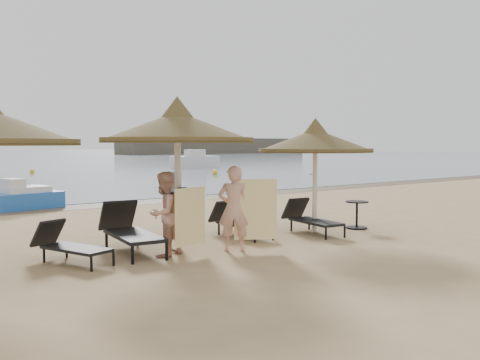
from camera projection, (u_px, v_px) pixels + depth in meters
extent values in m
plane|color=tan|center=(248.00, 255.00, 10.06)|extent=(160.00, 160.00, 0.00)
cube|color=brown|center=(70.00, 207.00, 17.51)|extent=(200.00, 1.60, 0.01)
cube|color=brown|center=(216.00, 146.00, 106.68)|extent=(40.00, 8.00, 3.00)
cube|color=silver|center=(195.00, 162.00, 44.71)|extent=(4.00, 1.60, 1.00)
cube|color=silver|center=(195.00, 153.00, 44.65)|extent=(1.50, 1.00, 0.60)
cylinder|color=silver|center=(178.00, 194.00, 10.58)|extent=(0.13, 0.13, 2.21)
cone|color=brown|center=(177.00, 126.00, 10.49)|extent=(3.05, 3.05, 0.58)
cone|color=brown|center=(177.00, 108.00, 10.47)|extent=(0.74, 0.74, 0.47)
cylinder|color=brown|center=(177.00, 140.00, 10.51)|extent=(2.99, 2.99, 0.11)
cylinder|color=silver|center=(315.00, 190.00, 12.67)|extent=(0.11, 0.11, 1.98)
cone|color=brown|center=(315.00, 140.00, 12.59)|extent=(2.73, 2.73, 0.52)
cone|color=brown|center=(315.00, 127.00, 12.57)|extent=(0.66, 0.66, 0.42)
cylinder|color=brown|center=(315.00, 150.00, 12.61)|extent=(2.67, 2.67, 0.09)
cylinder|color=black|center=(91.00, 264.00, 8.78)|extent=(0.04, 0.04, 0.24)
cylinder|color=black|center=(114.00, 259.00, 9.19)|extent=(0.04, 0.04, 0.24)
cylinder|color=black|center=(44.00, 256.00, 9.45)|extent=(0.04, 0.04, 0.24)
cylinder|color=black|center=(67.00, 251.00, 9.86)|extent=(0.04, 0.04, 0.24)
cube|color=black|center=(76.00, 249.00, 9.33)|extent=(0.95, 1.42, 0.05)
cube|color=black|center=(48.00, 233.00, 9.74)|extent=(0.63, 0.53, 0.50)
cylinder|color=black|center=(133.00, 255.00, 9.29)|extent=(0.06, 0.06, 0.32)
cylinder|color=black|center=(167.00, 252.00, 9.61)|extent=(0.06, 0.06, 0.32)
cylinder|color=black|center=(107.00, 241.00, 10.67)|extent=(0.06, 0.06, 0.32)
cylinder|color=black|center=(137.00, 238.00, 10.99)|extent=(0.06, 0.06, 0.32)
cube|color=black|center=(134.00, 235.00, 10.18)|extent=(0.92, 1.78, 0.07)
cube|color=black|center=(118.00, 215.00, 11.02)|extent=(0.76, 0.57, 0.64)
cylinder|color=black|center=(255.00, 237.00, 11.28)|extent=(0.05, 0.05, 0.26)
cylinder|color=black|center=(273.00, 234.00, 11.60)|extent=(0.05, 0.05, 0.26)
cylinder|color=black|center=(219.00, 229.00, 12.29)|extent=(0.05, 0.05, 0.26)
cylinder|color=black|center=(237.00, 227.00, 12.61)|extent=(0.05, 0.05, 0.26)
cube|color=black|center=(244.00, 225.00, 11.97)|extent=(0.59, 1.39, 0.06)
cube|color=black|center=(222.00, 211.00, 12.59)|extent=(0.58, 0.40, 0.52)
cylinder|color=black|center=(326.00, 234.00, 11.64)|extent=(0.05, 0.05, 0.26)
cylinder|color=black|center=(345.00, 232.00, 11.89)|extent=(0.05, 0.05, 0.26)
cylinder|color=black|center=(291.00, 226.00, 12.78)|extent=(0.05, 0.05, 0.26)
cylinder|color=black|center=(309.00, 224.00, 13.04)|extent=(0.05, 0.05, 0.26)
cube|color=black|center=(316.00, 222.00, 12.37)|extent=(0.78, 1.48, 0.06)
cube|color=black|center=(295.00, 208.00, 13.07)|extent=(0.63, 0.47, 0.53)
cylinder|color=black|center=(357.00, 228.00, 13.21)|extent=(0.52, 0.52, 0.04)
cylinder|color=black|center=(357.00, 215.00, 13.19)|extent=(0.06, 0.06, 0.63)
cylinder|color=black|center=(357.00, 202.00, 13.17)|extent=(0.56, 0.56, 0.03)
imported|color=tan|center=(164.00, 207.00, 9.95)|extent=(1.00, 0.85, 1.84)
imported|color=tan|center=(234.00, 202.00, 10.39)|extent=(1.06, 0.99, 1.94)
cube|color=yellow|center=(190.00, 217.00, 9.89)|extent=(0.76, 0.18, 1.08)
cube|color=yellow|center=(256.00, 209.00, 10.42)|extent=(0.75, 0.42, 1.19)
cube|color=silver|center=(173.00, 183.00, 10.71)|extent=(0.33, 0.21, 0.40)
cube|color=black|center=(182.00, 195.00, 10.46)|extent=(0.24, 0.16, 0.32)
cube|color=blue|center=(25.00, 200.00, 17.15)|extent=(2.31, 1.61, 0.53)
cube|color=silver|center=(25.00, 190.00, 17.13)|extent=(1.52, 1.29, 0.24)
cube|color=silver|center=(13.00, 184.00, 16.83)|extent=(0.63, 0.94, 0.34)
sphere|color=yellow|center=(32.00, 171.00, 36.73)|extent=(0.32, 0.32, 0.32)
sphere|color=yellow|center=(215.00, 172.00, 35.38)|extent=(0.36, 0.36, 0.36)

